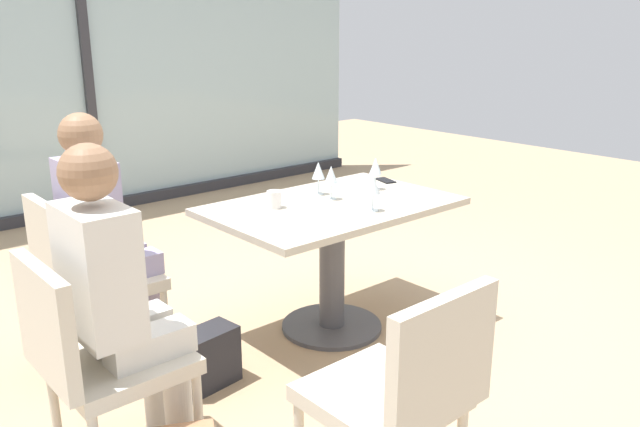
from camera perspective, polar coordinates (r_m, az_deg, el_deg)
ground_plane at (r=3.66m, az=1.05°, el=-10.14°), size 12.00×12.00×0.00m
window_wall_backdrop at (r=6.05m, az=-20.09°, el=11.38°), size 5.98×0.10×2.70m
dining_table_main at (r=3.45m, az=1.09°, el=-2.08°), size 1.30×0.83×0.73m
chair_side_end at (r=2.51m, az=-19.55°, el=-11.65°), size 0.50×0.46×0.87m
chair_far_left at (r=3.28m, az=-20.22°, el=-4.97°), size 0.50×0.46×0.87m
chair_front_left at (r=2.18m, az=7.44°, el=-15.18°), size 0.46×0.50×0.87m
person_side_end at (r=2.46m, az=-17.64°, el=-6.80°), size 0.39×0.34×1.26m
person_far_left at (r=3.26m, az=-18.79°, el=-1.21°), size 0.39×0.34×1.26m
wine_glass_0 at (r=3.44m, az=1.00°, el=3.40°), size 0.07×0.07×0.18m
wine_glass_1 at (r=3.23m, az=4.77°, el=2.49°), size 0.07×0.07×0.18m
wine_glass_2 at (r=3.67m, az=4.98°, el=4.16°), size 0.07×0.07×0.18m
wine_glass_3 at (r=3.55m, az=-0.15°, el=3.79°), size 0.07×0.07×0.18m
coffee_cup at (r=3.31m, az=-4.12°, el=1.27°), size 0.08×0.08×0.09m
cell_phone_on_table at (r=3.91m, az=5.85°, el=2.96°), size 0.11×0.16×0.01m
handbag_1 at (r=3.11m, az=-10.12°, el=-12.62°), size 0.32×0.19×0.28m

